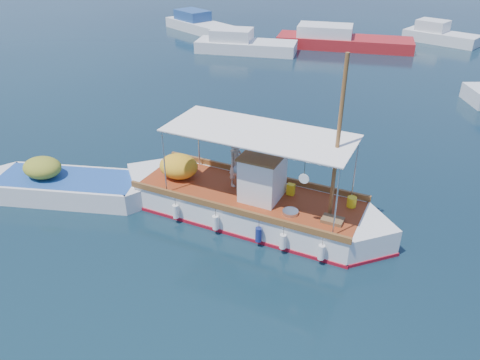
% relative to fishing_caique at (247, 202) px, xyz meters
% --- Properties ---
extents(ground, '(160.00, 160.00, 0.00)m').
position_rel_fishing_caique_xyz_m(ground, '(0.46, -0.55, -0.51)').
color(ground, black).
rests_on(ground, ground).
extents(fishing_caique, '(9.45, 2.91, 5.77)m').
position_rel_fishing_caique_xyz_m(fishing_caique, '(0.00, 0.00, 0.00)').
color(fishing_caique, white).
rests_on(fishing_caique, ground).
extents(dinghy, '(6.36, 3.07, 1.61)m').
position_rel_fishing_caique_xyz_m(dinghy, '(-6.16, -1.32, -0.17)').
color(dinghy, white).
rests_on(dinghy, ground).
extents(bg_boat_nw, '(7.41, 3.69, 1.80)m').
position_rel_fishing_caique_xyz_m(bg_boat_nw, '(-8.44, 19.51, -0.01)').
color(bg_boat_nw, silver).
rests_on(bg_boat_nw, ground).
extents(bg_boat_n, '(10.12, 4.33, 1.80)m').
position_rel_fishing_caique_xyz_m(bg_boat_n, '(-2.36, 23.59, -0.01)').
color(bg_boat_n, '#A81C1E').
rests_on(bg_boat_n, ground).
extents(bg_boat_far_w, '(7.54, 5.33, 1.80)m').
position_rel_fishing_caique_xyz_m(bg_boat_far_w, '(-14.75, 24.63, -0.01)').
color(bg_boat_far_w, silver).
rests_on(bg_boat_far_w, ground).
extents(bg_boat_far_n, '(5.82, 3.65, 1.80)m').
position_rel_fishing_caique_xyz_m(bg_boat_far_n, '(4.30, 28.29, -0.01)').
color(bg_boat_far_n, silver).
rests_on(bg_boat_far_n, ground).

